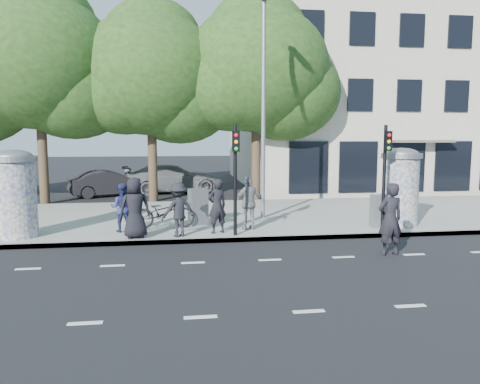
{
  "coord_description": "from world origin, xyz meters",
  "views": [
    {
      "loc": [
        -2.4,
        -10.26,
        3.27
      ],
      "look_at": [
        -0.5,
        3.5,
        1.54
      ],
      "focal_mm": 35.0,
      "sensor_mm": 36.0,
      "label": 1
    }
  ],
  "objects": [
    {
      "name": "sidewalk",
      "position": [
        0.0,
        7.5,
        0.07
      ],
      "size": [
        40.0,
        8.0,
        0.15
      ],
      "primitive_type": "cube",
      "color": "gray",
      "rests_on": "ground"
    },
    {
      "name": "tree_center",
      "position": [
        1.5,
        12.3,
        6.31
      ],
      "size": [
        7.0,
        7.0,
        9.3
      ],
      "color": "#38281C",
      "rests_on": "ground"
    },
    {
      "name": "cabinet_left",
      "position": [
        -1.66,
        5.65,
        0.78
      ],
      "size": [
        0.71,
        0.6,
        1.26
      ],
      "primitive_type": "cube",
      "rotation": [
        0.0,
        0.0,
        0.31
      ],
      "color": "slate",
      "rests_on": "sidewalk"
    },
    {
      "name": "tree_mid_left",
      "position": [
        -8.5,
        12.5,
        6.5
      ],
      "size": [
        7.2,
        7.2,
        9.57
      ],
      "color": "#38281C",
      "rests_on": "ground"
    },
    {
      "name": "traffic_pole_far",
      "position": [
        4.2,
        3.79,
        2.23
      ],
      "size": [
        0.22,
        0.31,
        3.4
      ],
      "color": "black",
      "rests_on": "sidewalk"
    },
    {
      "name": "ped_b",
      "position": [
        -1.12,
        4.23,
        1.01
      ],
      "size": [
        0.74,
        0.61,
        1.72
      ],
      "primitive_type": "imported",
      "rotation": [
        0.0,
        0.0,
        3.51
      ],
      "color": "black",
      "rests_on": "sidewalk"
    },
    {
      "name": "lane_dash_far",
      "position": [
        0.0,
        1.4,
        0.0
      ],
      "size": [
        32.0,
        0.12,
        0.01
      ],
      "primitive_type": "cube",
      "color": "silver",
      "rests_on": "ground"
    },
    {
      "name": "lane_dash_near",
      "position": [
        0.0,
        -2.2,
        0.0
      ],
      "size": [
        32.0,
        0.12,
        0.01
      ],
      "primitive_type": "cube",
      "color": "silver",
      "rests_on": "ground"
    },
    {
      "name": "bicycle",
      "position": [
        -2.82,
        5.21,
        0.68
      ],
      "size": [
        0.79,
        2.06,
        1.07
      ],
      "primitive_type": "imported",
      "rotation": [
        0.0,
        0.0,
        1.61
      ],
      "color": "black",
      "rests_on": "sidewalk"
    },
    {
      "name": "curb",
      "position": [
        0.0,
        3.55,
        0.07
      ],
      "size": [
        40.0,
        0.1,
        0.16
      ],
      "primitive_type": "cube",
      "color": "slate",
      "rests_on": "ground"
    },
    {
      "name": "ad_column_left",
      "position": [
        -7.2,
        4.5,
        1.54
      ],
      "size": [
        1.36,
        1.36,
        2.65
      ],
      "color": "beige",
      "rests_on": "sidewalk"
    },
    {
      "name": "man_road",
      "position": [
        3.31,
        1.48,
        0.98
      ],
      "size": [
        0.77,
        0.56,
        1.97
      ],
      "primitive_type": "imported",
      "rotation": [
        0.0,
        0.0,
        3.27
      ],
      "color": "black",
      "rests_on": "ground"
    },
    {
      "name": "car_right",
      "position": [
        -2.59,
        15.99,
        0.78
      ],
      "size": [
        3.11,
        5.66,
        1.55
      ],
      "primitive_type": "imported",
      "rotation": [
        0.0,
        0.0,
        1.75
      ],
      "color": "slate",
      "rests_on": "ground"
    },
    {
      "name": "ad_column_right",
      "position": [
        5.2,
        4.7,
        1.54
      ],
      "size": [
        1.36,
        1.36,
        2.65
      ],
      "color": "beige",
      "rests_on": "sidewalk"
    },
    {
      "name": "ped_c",
      "position": [
        -4.11,
        4.86,
        0.93
      ],
      "size": [
        0.81,
        0.66,
        1.56
      ],
      "primitive_type": "imported",
      "rotation": [
        0.0,
        0.0,
        3.04
      ],
      "color": "navy",
      "rests_on": "sidewalk"
    },
    {
      "name": "building",
      "position": [
        12.0,
        19.99,
        5.99
      ],
      "size": [
        20.3,
        15.85,
        12.0
      ],
      "color": "#B0A493",
      "rests_on": "ground"
    },
    {
      "name": "ped_d",
      "position": [
        -2.34,
        3.9,
        0.98
      ],
      "size": [
        1.22,
        0.98,
        1.66
      ],
      "primitive_type": "imported",
      "rotation": [
        0.0,
        0.0,
        3.53
      ],
      "color": "black",
      "rests_on": "sidewalk"
    },
    {
      "name": "tree_near_left",
      "position": [
        -3.5,
        12.7,
        6.06
      ],
      "size": [
        6.8,
        6.8,
        8.97
      ],
      "color": "#38281C",
      "rests_on": "ground"
    },
    {
      "name": "street_lamp",
      "position": [
        0.8,
        6.63,
        4.79
      ],
      "size": [
        0.25,
        0.93,
        8.0
      ],
      "color": "slate",
      "rests_on": "sidewalk"
    },
    {
      "name": "ped_a",
      "position": [
        -3.62,
        3.85,
        1.07
      ],
      "size": [
        0.99,
        0.74,
        1.84
      ],
      "primitive_type": "imported",
      "rotation": [
        0.0,
        0.0,
        3.32
      ],
      "color": "black",
      "rests_on": "sidewalk"
    },
    {
      "name": "traffic_pole_near",
      "position": [
        -0.6,
        3.79,
        2.23
      ],
      "size": [
        0.22,
        0.31,
        3.4
      ],
      "color": "black",
      "rests_on": "sidewalk"
    },
    {
      "name": "ground",
      "position": [
        0.0,
        0.0,
        0.0
      ],
      "size": [
        120.0,
        120.0,
        0.0
      ],
      "primitive_type": "plane",
      "color": "black",
      "rests_on": "ground"
    },
    {
      "name": "cabinet_right",
      "position": [
        4.35,
        4.42,
        0.7
      ],
      "size": [
        0.56,
        0.43,
        1.1
      ],
      "primitive_type": "cube",
      "rotation": [
        0.0,
        0.0,
        0.09
      ],
      "color": "gray",
      "rests_on": "sidewalk"
    },
    {
      "name": "car_mid",
      "position": [
        -5.86,
        14.94,
        0.68
      ],
      "size": [
        2.82,
        4.38,
        1.36
      ],
      "primitive_type": "imported",
      "rotation": [
        0.0,
        0.0,
        1.93
      ],
      "color": "black",
      "rests_on": "ground"
    },
    {
      "name": "ped_e",
      "position": [
        -0.04,
        4.65,
        1.03
      ],
      "size": [
        1.11,
        0.73,
        1.76
      ],
      "primitive_type": "imported",
      "rotation": [
        0.0,
        0.0,
        3.29
      ],
      "color": "gray",
      "rests_on": "sidewalk"
    }
  ]
}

